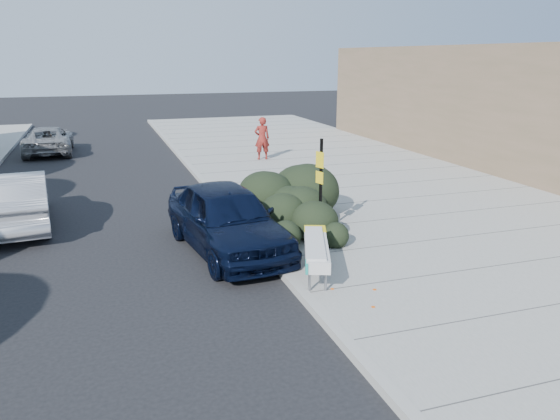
{
  "coord_description": "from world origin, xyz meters",
  "views": [
    {
      "loc": [
        -3.64,
        -11.33,
        4.71
      ],
      "look_at": [
        0.51,
        1.07,
        1.0
      ],
      "focal_mm": 35.0,
      "sensor_mm": 36.0,
      "label": 1
    }
  ],
  "objects_px": {
    "bench": "(316,248)",
    "sedan_navy": "(227,218)",
    "bike_rack": "(259,201)",
    "wagon_silver": "(16,200)",
    "suv_silver": "(48,140)",
    "pedestrian": "(262,138)",
    "sign_post": "(320,181)"
  },
  "relations": [
    {
      "from": "bench",
      "to": "suv_silver",
      "type": "bearing_deg",
      "value": 129.22
    },
    {
      "from": "bench",
      "to": "sedan_navy",
      "type": "height_order",
      "value": "sedan_navy"
    },
    {
      "from": "bike_rack",
      "to": "sign_post",
      "type": "distance_m",
      "value": 2.44
    },
    {
      "from": "pedestrian",
      "to": "bike_rack",
      "type": "bearing_deg",
      "value": 76.57
    },
    {
      "from": "sign_post",
      "to": "suv_silver",
      "type": "distance_m",
      "value": 18.29
    },
    {
      "from": "bench",
      "to": "sedan_navy",
      "type": "xyz_separation_m",
      "value": [
        -1.4,
        2.4,
        0.12
      ]
    },
    {
      "from": "bench",
      "to": "wagon_silver",
      "type": "xyz_separation_m",
      "value": [
        -6.6,
        6.25,
        0.06
      ]
    },
    {
      "from": "sedan_navy",
      "to": "wagon_silver",
      "type": "xyz_separation_m",
      "value": [
        -5.2,
        3.85,
        -0.06
      ]
    },
    {
      "from": "sedan_navy",
      "to": "wagon_silver",
      "type": "bearing_deg",
      "value": 135.88
    },
    {
      "from": "wagon_silver",
      "to": "suv_silver",
      "type": "xyz_separation_m",
      "value": [
        0.0,
        12.76,
        -0.12
      ]
    },
    {
      "from": "bench",
      "to": "sedan_navy",
      "type": "distance_m",
      "value": 2.78
    },
    {
      "from": "wagon_silver",
      "to": "bike_rack",
      "type": "bearing_deg",
      "value": 159.18
    },
    {
      "from": "sedan_navy",
      "to": "suv_silver",
      "type": "distance_m",
      "value": 17.4
    },
    {
      "from": "sedan_navy",
      "to": "suv_silver",
      "type": "xyz_separation_m",
      "value": [
        -5.2,
        16.61,
        -0.18
      ]
    },
    {
      "from": "bench",
      "to": "pedestrian",
      "type": "bearing_deg",
      "value": 98.3
    },
    {
      "from": "wagon_silver",
      "to": "bench",
      "type": "bearing_deg",
      "value": 131.33
    },
    {
      "from": "bike_rack",
      "to": "wagon_silver",
      "type": "height_order",
      "value": "wagon_silver"
    },
    {
      "from": "bench",
      "to": "pedestrian",
      "type": "xyz_separation_m",
      "value": [
        2.78,
        13.35,
        0.38
      ]
    },
    {
      "from": "bike_rack",
      "to": "sedan_navy",
      "type": "distance_m",
      "value": 2.45
    },
    {
      "from": "bike_rack",
      "to": "sedan_navy",
      "type": "xyz_separation_m",
      "value": [
        -1.4,
        -2.01,
        0.18
      ]
    },
    {
      "from": "pedestrian",
      "to": "wagon_silver",
      "type": "bearing_deg",
      "value": 40.94
    },
    {
      "from": "suv_silver",
      "to": "pedestrian",
      "type": "xyz_separation_m",
      "value": [
        9.38,
        -5.66,
        0.44
      ]
    },
    {
      "from": "sedan_navy",
      "to": "bike_rack",
      "type": "bearing_deg",
      "value": 47.53
    },
    {
      "from": "bike_rack",
      "to": "bench",
      "type": "bearing_deg",
      "value": -86.45
    },
    {
      "from": "wagon_silver",
      "to": "pedestrian",
      "type": "relative_size",
      "value": 2.5
    },
    {
      "from": "pedestrian",
      "to": "sedan_navy",
      "type": "bearing_deg",
      "value": 72.95
    },
    {
      "from": "bench",
      "to": "wagon_silver",
      "type": "distance_m",
      "value": 9.09
    },
    {
      "from": "bench",
      "to": "wagon_silver",
      "type": "relative_size",
      "value": 0.5
    },
    {
      "from": "wagon_silver",
      "to": "suv_silver",
      "type": "relative_size",
      "value": 1.0
    },
    {
      "from": "bench",
      "to": "suv_silver",
      "type": "height_order",
      "value": "suv_silver"
    },
    {
      "from": "sign_post",
      "to": "suv_silver",
      "type": "relative_size",
      "value": 0.53
    },
    {
      "from": "bike_rack",
      "to": "sign_post",
      "type": "xyz_separation_m",
      "value": [
        1.09,
        -1.97,
        0.93
      ]
    }
  ]
}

